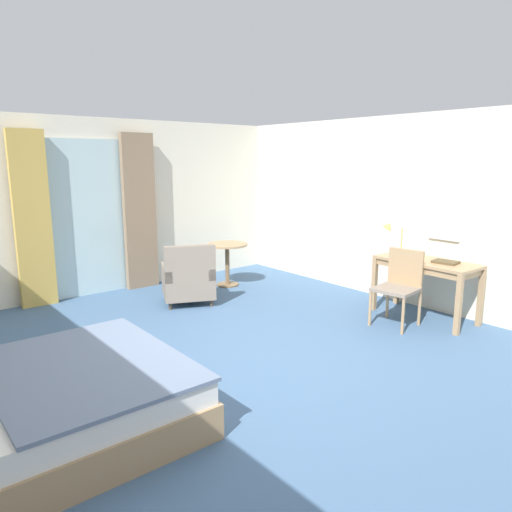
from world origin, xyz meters
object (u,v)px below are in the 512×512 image
object	(u,v)px
bed	(30,409)
armchair_by_window	(188,280)
round_cafe_table	(227,255)
desk_lamp	(391,232)
writing_desk	(426,268)
closed_book	(446,262)
desk_chair	(400,283)

from	to	relation	value
bed	armchair_by_window	world-z (taller)	bed
bed	armchair_by_window	xyz separation A→B (m)	(2.67, 2.20, 0.08)
armchair_by_window	round_cafe_table	bearing A→B (deg)	24.04
desk_lamp	armchair_by_window	world-z (taller)	desk_lamp
bed	writing_desk	distance (m)	4.71
bed	round_cafe_table	size ratio (longest dim) A/B	3.06
closed_book	bed	bearing A→B (deg)	168.11
desk_lamp	closed_book	bearing A→B (deg)	-85.67
bed	closed_book	distance (m)	4.76
writing_desk	round_cafe_table	world-z (taller)	writing_desk
desk_lamp	round_cafe_table	world-z (taller)	desk_lamp
desk_chair	armchair_by_window	size ratio (longest dim) A/B	1.01
desk_lamp	desk_chair	bearing A→B (deg)	-133.41
bed	armchair_by_window	distance (m)	3.46
closed_book	desk_lamp	bearing A→B (deg)	88.49
closed_book	armchair_by_window	world-z (taller)	armchair_by_window
bed	closed_book	size ratio (longest dim) A/B	7.33
desk_chair	round_cafe_table	distance (m)	2.89
desk_lamp	bed	bearing A→B (deg)	-176.76
closed_book	round_cafe_table	world-z (taller)	closed_book
bed	writing_desk	bearing A→B (deg)	-3.18
desk_chair	closed_book	xyz separation A→B (m)	(0.48, -0.31, 0.25)
writing_desk	closed_book	size ratio (longest dim) A/B	4.46
closed_book	round_cafe_table	size ratio (longest dim) A/B	0.42
closed_book	desk_chair	bearing A→B (deg)	141.49
writing_desk	desk_chair	bearing A→B (deg)	171.18
desk_chair	round_cafe_table	xyz separation A→B (m)	(-0.55, 2.84, -0.02)
desk_chair	desk_lamp	distance (m)	0.82
bed	closed_book	xyz separation A→B (m)	(4.71, -0.50, 0.51)
writing_desk	armchair_by_window	bearing A→B (deg)	129.33
desk_lamp	round_cafe_table	size ratio (longest dim) A/B	0.68
writing_desk	desk_lamp	distance (m)	0.66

